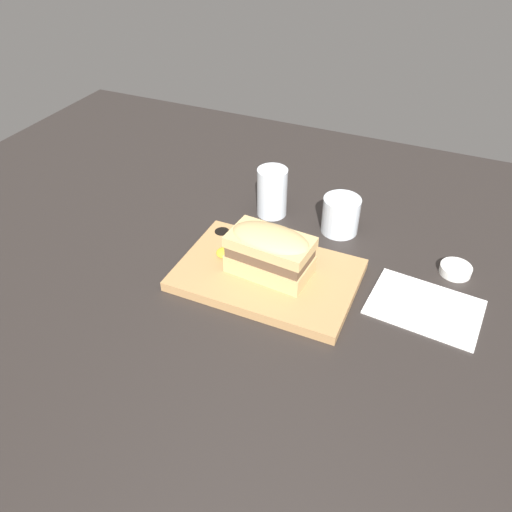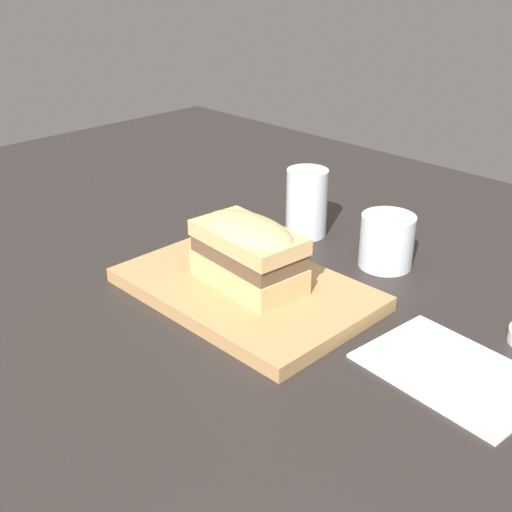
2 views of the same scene
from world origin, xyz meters
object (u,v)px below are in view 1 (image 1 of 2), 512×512
at_px(napkin, 424,308).
at_px(condiment_dish, 456,270).
at_px(wine_glass, 341,216).
at_px(serving_board, 267,275).
at_px(water_glass, 272,195).
at_px(sandwich, 270,250).

bearing_deg(napkin, condiment_dish, 73.33).
bearing_deg(wine_glass, serving_board, -111.10).
bearing_deg(serving_board, water_glass, 110.14).
xyz_separation_m(sandwich, napkin, (0.28, 0.04, -0.07)).
distance_m(serving_board, sandwich, 0.06).
relative_size(sandwich, condiment_dish, 2.66).
relative_size(napkin, condiment_dish, 3.39).
xyz_separation_m(water_glass, napkin, (0.37, -0.17, -0.05)).
height_order(sandwich, condiment_dish, sandwich).
distance_m(serving_board, condiment_dish, 0.36).
height_order(water_glass, napkin, water_glass).
distance_m(sandwich, condiment_dish, 0.36).
distance_m(water_glass, condiment_dish, 0.41).
distance_m(serving_board, water_glass, 0.23).
height_order(napkin, condiment_dish, condiment_dish).
bearing_deg(serving_board, napkin, 7.32).
relative_size(water_glass, wine_glass, 1.39).
bearing_deg(water_glass, serving_board, -69.86).
relative_size(water_glass, napkin, 0.54).
height_order(water_glass, wine_glass, water_glass).
height_order(serving_board, water_glass, water_glass).
bearing_deg(sandwich, condiment_dish, 26.74).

